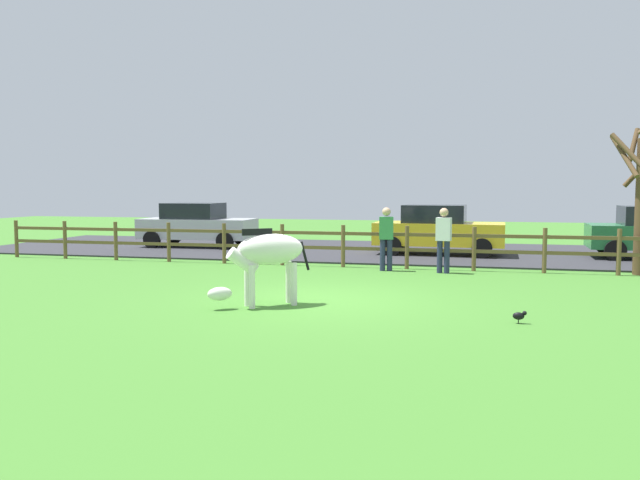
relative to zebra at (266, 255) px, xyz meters
The scene contains 9 objects.
ground_plane 1.54m from the zebra, 44.80° to the left, with size 60.00×60.00×0.00m, color #3D7528.
parking_asphalt 10.24m from the zebra, 85.09° to the left, with size 28.00×7.40×0.05m, color #2D2D33.
paddock_fence 5.88m from the zebra, 87.99° to the left, with size 20.77×0.11×1.14m.
zebra is the anchor object (origin of this frame).
crow_on_grass 4.45m from the zebra, ahead, with size 0.21×0.10×0.20m.
parked_car_yellow 9.74m from the zebra, 74.92° to the left, with size 4.07×2.02×1.56m.
parked_car_silver 11.62m from the zebra, 120.95° to the left, with size 4.04×1.95×1.56m.
visitor_left_of_tree 5.56m from the zebra, 74.95° to the left, with size 0.38×0.26×1.64m.
visitor_right_of_tree 6.01m from the zebra, 61.14° to the left, with size 0.39×0.28×1.64m.
Camera 1 is at (2.75, -11.56, 2.13)m, focal length 35.26 mm.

